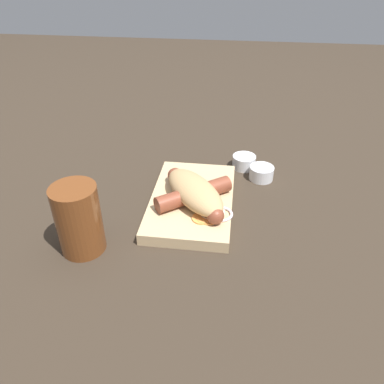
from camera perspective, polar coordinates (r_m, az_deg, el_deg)
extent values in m
plane|color=#33281E|center=(0.76, 0.00, -2.07)|extent=(3.00, 3.00, 0.00)
cube|color=tan|center=(0.75, 0.00, -1.36)|extent=(0.26, 0.16, 0.02)
ellipsoid|color=tan|center=(0.72, 0.41, 0.08)|extent=(0.18, 0.16, 0.05)
cylinder|color=brown|center=(0.72, 0.27, -0.31)|extent=(0.12, 0.15, 0.03)
sphere|color=brown|center=(0.67, 3.59, -3.63)|extent=(0.03, 0.03, 0.03)
sphere|color=brown|center=(0.78, -2.57, 2.54)|extent=(0.03, 0.03, 0.03)
cylinder|color=#F99E4C|center=(0.68, 1.93, -4.23)|extent=(0.04, 0.04, 0.00)
cylinder|color=#F99E4C|center=(0.69, 1.47, -4.03)|extent=(0.05, 0.05, 0.00)
cylinder|color=#F99E4C|center=(0.68, 2.49, -4.12)|extent=(0.05, 0.05, 0.00)
torus|color=silver|center=(0.70, 4.42, -3.34)|extent=(0.05, 0.05, 0.01)
torus|color=silver|center=(0.69, 2.67, -3.44)|extent=(0.03, 0.03, 0.00)
torus|color=silver|center=(0.70, 3.81, -2.97)|extent=(0.03, 0.03, 0.00)
cylinder|color=silver|center=(0.85, 10.53, 2.88)|extent=(0.05, 0.05, 0.03)
cylinder|color=maroon|center=(0.85, 10.47, 2.38)|extent=(0.04, 0.04, 0.01)
cylinder|color=silver|center=(0.89, 7.92, 4.58)|extent=(0.05, 0.05, 0.03)
cylinder|color=maroon|center=(0.89, 7.88, 4.09)|extent=(0.04, 0.04, 0.01)
cylinder|color=brown|center=(0.65, -16.89, -4.01)|extent=(0.08, 0.08, 0.12)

